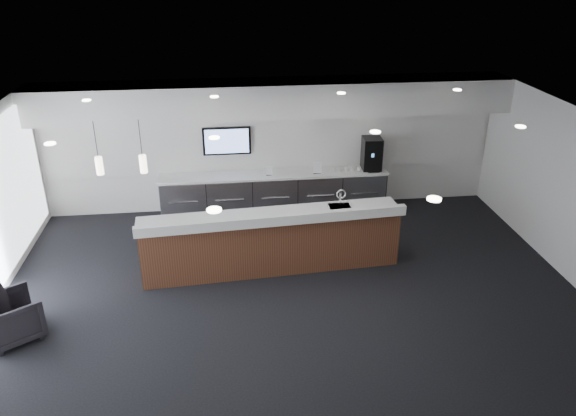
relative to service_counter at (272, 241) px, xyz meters
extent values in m
plane|color=black|center=(0.28, -1.18, -0.58)|extent=(10.00, 10.00, 0.00)
cube|color=black|center=(0.28, -1.18, 2.42)|extent=(10.00, 8.00, 0.02)
cube|color=silver|center=(0.28, 2.82, 0.92)|extent=(10.00, 0.02, 3.00)
cube|color=silver|center=(0.28, 2.37, 2.07)|extent=(10.00, 0.90, 0.70)
cube|color=silver|center=(0.28, 2.79, 1.02)|extent=(9.80, 0.06, 1.40)
cube|color=gray|center=(0.28, 2.46, -0.13)|extent=(5.00, 0.60, 0.90)
cube|color=silver|center=(0.28, 2.46, 0.35)|extent=(5.06, 0.66, 0.05)
cylinder|color=silver|center=(-1.72, 2.14, -0.08)|extent=(0.60, 0.02, 0.02)
cylinder|color=silver|center=(-0.72, 2.14, -0.08)|extent=(0.60, 0.02, 0.02)
cylinder|color=silver|center=(0.28, 2.14, -0.08)|extent=(0.60, 0.02, 0.02)
cylinder|color=silver|center=(1.28, 2.14, -0.08)|extent=(0.60, 0.02, 0.02)
cylinder|color=silver|center=(2.28, 2.14, -0.08)|extent=(0.60, 0.02, 0.02)
cube|color=black|center=(-0.72, 2.73, 1.07)|extent=(1.05, 0.07, 0.62)
cube|color=blue|center=(-0.72, 2.69, 1.07)|extent=(0.95, 0.01, 0.54)
cylinder|color=#FFE6C6|center=(-2.12, -0.38, 1.67)|extent=(0.12, 0.12, 0.30)
cylinder|color=#FFE6C6|center=(-2.82, -0.38, 1.67)|extent=(0.12, 0.12, 0.30)
cube|color=#472717|center=(0.00, 0.01, -0.05)|extent=(4.75, 1.00, 1.05)
cube|color=silver|center=(0.00, 0.01, 0.50)|extent=(4.83, 1.09, 0.06)
cube|color=silver|center=(0.03, -0.36, 0.59)|extent=(4.79, 0.47, 0.18)
cylinder|color=silver|center=(1.30, 0.21, 0.67)|extent=(0.04, 0.04, 0.28)
torus|color=silver|center=(1.30, 0.15, 0.81)|extent=(0.19, 0.04, 0.19)
cube|color=black|center=(2.48, 2.49, 0.73)|extent=(0.44, 0.48, 0.72)
cube|color=silver|center=(2.48, 2.24, 0.38)|extent=(0.26, 0.12, 0.02)
cube|color=white|center=(0.16, 2.35, 0.47)|extent=(0.15, 0.04, 0.20)
cube|color=white|center=(1.23, 2.33, 0.50)|extent=(0.20, 0.05, 0.26)
imported|color=black|center=(-4.12, -1.59, -0.22)|extent=(1.08, 1.08, 0.72)
imported|color=white|center=(2.18, 2.39, 0.42)|extent=(0.09, 0.09, 0.09)
imported|color=white|center=(2.04, 2.39, 0.42)|extent=(0.13, 0.13, 0.09)
imported|color=white|center=(1.90, 2.39, 0.42)|extent=(0.11, 0.11, 0.09)
imported|color=white|center=(1.76, 2.39, 0.42)|extent=(0.12, 0.12, 0.09)
imported|color=white|center=(1.62, 2.39, 0.42)|extent=(0.12, 0.12, 0.09)
camera|label=1|loc=(-0.78, -9.07, 4.89)|focal=35.00mm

